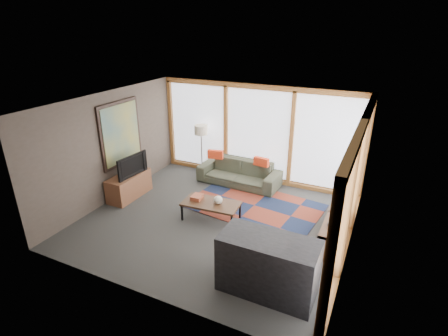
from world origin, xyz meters
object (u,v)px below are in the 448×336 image
at_px(coffee_table, 211,211).
at_px(bookshelf, 336,224).
at_px(sofa, 239,173).
at_px(floor_lamp, 202,150).
at_px(tv_console, 129,186).
at_px(bar_counter, 268,266).
at_px(television, 130,165).

height_order(coffee_table, bookshelf, bookshelf).
xyz_separation_m(sofa, floor_lamp, (-1.19, 0.12, 0.41)).
bearing_deg(coffee_table, bookshelf, 12.42).
xyz_separation_m(tv_console, bar_counter, (4.16, -1.66, 0.19)).
xyz_separation_m(bookshelf, tv_console, (-4.88, -0.47, 0.04)).
bearing_deg(floor_lamp, tv_console, -116.08).
distance_m(floor_lamp, bookshelf, 4.23).
distance_m(coffee_table, bookshelf, 2.62).
height_order(television, bar_counter, television).
bearing_deg(coffee_table, sofa, 95.18).
height_order(bookshelf, television, television).
xyz_separation_m(television, bar_counter, (4.08, -1.68, -0.37)).
relative_size(bookshelf, television, 2.18).
bearing_deg(coffee_table, television, 177.06).
relative_size(bookshelf, bar_counter, 1.31).
height_order(sofa, bar_counter, bar_counter).
bearing_deg(television, bar_counter, -106.79).
bearing_deg(tv_console, sofa, 40.59).
distance_m(bookshelf, tv_console, 4.91).
xyz_separation_m(bookshelf, bar_counter, (-0.72, -2.13, 0.24)).
distance_m(coffee_table, tv_console, 2.33).
xyz_separation_m(coffee_table, bar_counter, (1.83, -1.57, 0.28)).
bearing_deg(sofa, television, -136.82).
height_order(floor_lamp, television, floor_lamp).
relative_size(television, bar_counter, 0.60).
relative_size(floor_lamp, bookshelf, 0.72).
relative_size(coffee_table, bar_counter, 0.80).
height_order(coffee_table, tv_console, tv_console).
distance_m(floor_lamp, tv_console, 2.23).
bearing_deg(television, coffee_table, -87.35).
bearing_deg(bookshelf, bar_counter, -108.77).
bearing_deg(bar_counter, tv_console, 158.60).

